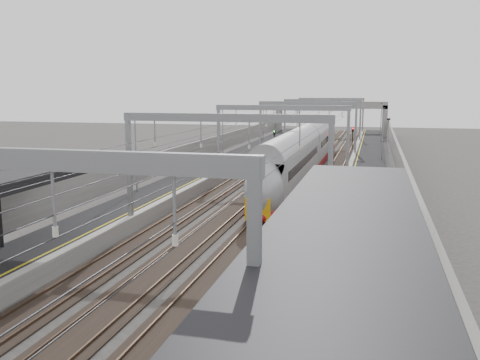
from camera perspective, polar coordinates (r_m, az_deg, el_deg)
The scene contains 12 objects.
platform_left at distance 56.92m, azimuth -3.06°, elevation 0.94°, with size 4.00×120.00×1.00m, color black.
platform_right at distance 54.42m, azimuth 13.25°, elevation 0.31°, with size 4.00×120.00×1.00m, color black.
tracks at distance 55.18m, azimuth 4.90°, elevation 0.18°, with size 11.40×140.00×0.20m.
overhead_line at distance 61.06m, azimuth 6.00°, elevation 6.80°, with size 13.00×140.00×6.60m.
canopy_right at distance 12.37m, azimuth 10.46°, elevation -8.72°, with size 4.40×30.00×4.24m.
overbridge at distance 109.17m, azimuth 9.66°, elevation 7.43°, with size 22.00×2.20×6.90m.
wall_left at distance 57.79m, azimuth -6.11°, elevation 2.13°, with size 0.30×120.00×3.20m, color slate.
wall_right at distance 54.31m, azimuth 16.67°, elevation 1.32°, with size 0.30×120.00×3.20m, color slate.
train at distance 56.94m, azimuth 6.80°, elevation 2.51°, with size 2.70×49.19×4.27m.
signal_green at distance 76.71m, azimuth 3.68°, elevation 4.58°, with size 0.32×0.32×3.48m.
signal_red_near at distance 71.90m, azimuth 9.74°, elevation 4.14°, with size 0.32×0.32×3.48m.
signal_red_far at distance 84.75m, azimuth 11.93°, elevation 4.86°, with size 0.32×0.32×3.48m.
Camera 1 is at (8.70, -8.76, 8.91)m, focal length 40.00 mm.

